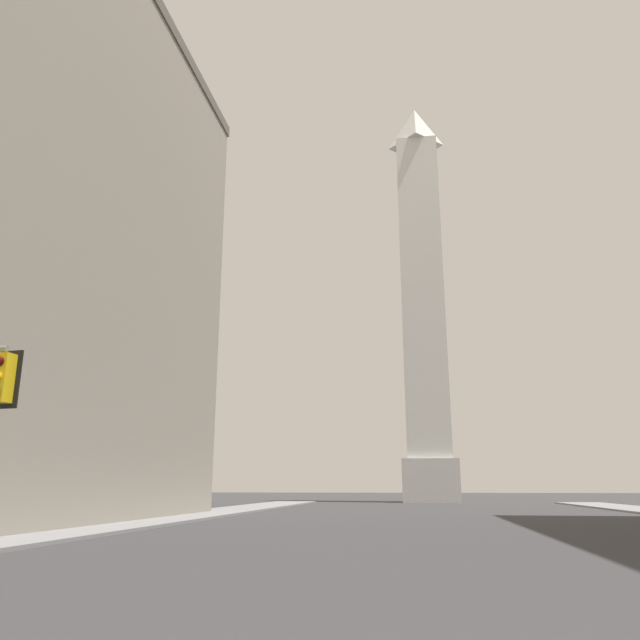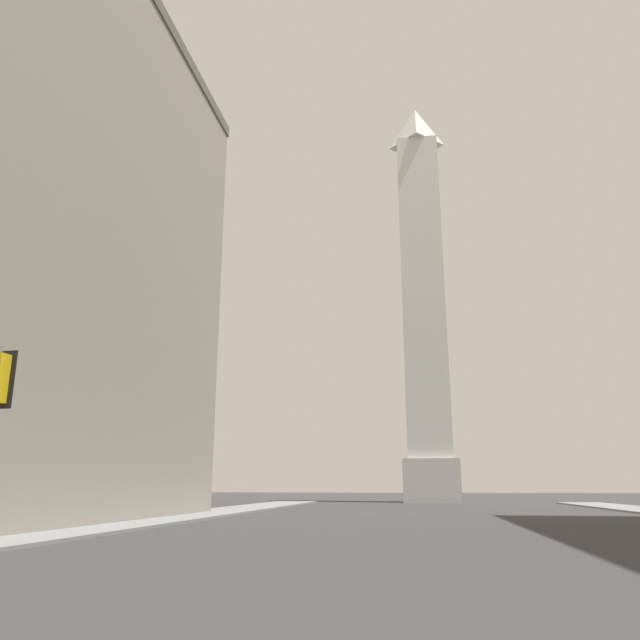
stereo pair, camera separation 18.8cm
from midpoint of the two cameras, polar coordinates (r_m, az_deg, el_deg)
The scene contains 2 objects.
sidewalk_left at distance 35.32m, azimuth -17.87°, elevation -17.36°, with size 5.00×96.98×0.15m, color gray.
obelisk at distance 87.21m, azimuth 9.30°, elevation 1.96°, with size 7.10×7.10×56.68m.
Camera 1 is at (-1.67, -2.71, 1.98)m, focal length 35.00 mm.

